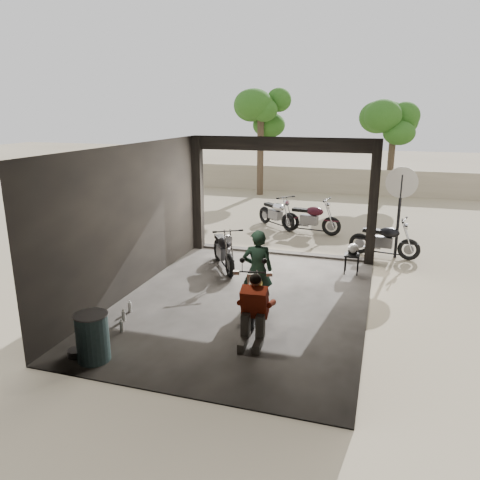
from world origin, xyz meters
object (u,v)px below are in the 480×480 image
Objects in this scene: mechanic at (253,312)px; helmet at (353,249)px; outside_bike_a at (276,211)px; oil_drum at (93,338)px; left_bike at (224,247)px; main_bike at (255,289)px; stool at (352,257)px; outside_bike_b at (311,216)px; outside_bike_c at (384,237)px; sign_post at (400,197)px; rider at (258,270)px.

mechanic is 4.12× the size of helmet.
outside_bike_a is at bearing 142.56° from helmet.
left_bike is at bearing 84.28° from oil_drum.
left_bike is 5.85× the size of helmet.
mechanic is 2.62m from oil_drum.
stool is at bearing 52.00° from main_bike.
outside_bike_b is at bearing -70.93° from outside_bike_a.
left_bike is 4.43m from outside_bike_c.
sign_post is at bearing 50.70° from main_bike.
mechanic is 4.36m from stool.
helmet is at bearing -104.59° from outside_bike_a.
outside_bike_b is at bearing 87.70° from mechanic.
left_bike is 0.96× the size of outside_bike_b.
helmet is 0.35× the size of oil_drum.
sign_post is at bearing 75.17° from helmet.
outside_bike_c reaches higher than oil_drum.
outside_bike_c is (3.55, -2.40, -0.01)m from outside_bike_a.
outside_bike_a is 1.34m from outside_bike_b.
left_bike is 2.59m from rider.
helmet is (1.66, 2.74, -0.20)m from rider.
outside_bike_c is 6.15m from mechanic.
stool is at bearing -84.56° from helmet.
outside_bike_a is 4.29m from outside_bike_c.
left_bike is at bearing 129.51° from outside_bike_c.
outside_bike_b reaches higher than left_bike.
outside_bike_a is 1.02× the size of rider.
outside_bike_a is (0.28, 4.62, 0.00)m from left_bike.
oil_drum is at bearing -154.35° from mechanic.
outside_bike_a is at bearing 96.19° from mechanic.
rider reaches higher than outside_bike_b.
outside_bike_c reaches higher than helmet.
stool is 6.52m from oil_drum.
stool is at bearing -22.04° from left_bike.
left_bike is at bearing -143.40° from outside_bike_a.
left_bike is 3.35× the size of stool.
outside_bike_a is 8.34m from mechanic.
rider is 5.21m from sign_post.
left_bike reaches higher than outside_bike_c.
stool is at bearing -136.63° from rider.
outside_bike_c is at bearing 66.35° from mechanic.
outside_bike_c is 1.16m from sign_post.
outside_bike_a is 4.95m from stool.
outside_bike_c is 0.67× the size of sign_post.
main_bike reaches higher than stool.
left_bike is 2.08× the size of oil_drum.
mechanic is 6.39m from sign_post.
left_bike is 1.42× the size of mechanic.
oil_drum is (-3.60, -5.44, -0.02)m from stool.
outside_bike_c is at bearing 83.23° from helmet.
stool is (2.82, -4.06, -0.14)m from outside_bike_a.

